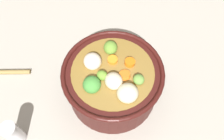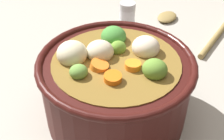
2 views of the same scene
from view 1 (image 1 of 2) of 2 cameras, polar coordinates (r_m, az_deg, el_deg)
The scene contains 3 objects.
ground_plane at distance 0.67m, azimuth 0.15°, elevation -5.30°, with size 1.10×1.10×0.00m, color #9E998E.
cooking_pot at distance 0.61m, azimuth 0.15°, elevation -2.79°, with size 0.25×0.25×0.14m.
salt_shaker at distance 0.63m, azimuth -22.66°, elevation -14.33°, with size 0.04×0.04×0.09m.
Camera 1 is at (-0.25, 0.14, 0.61)m, focal length 37.70 mm.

